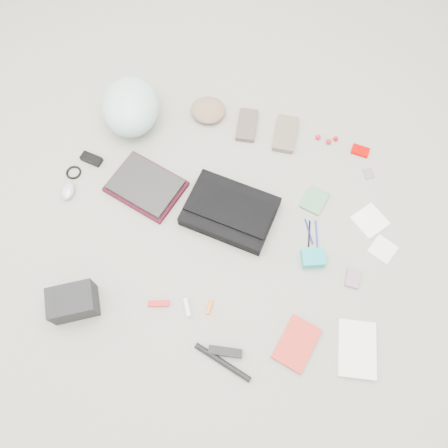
% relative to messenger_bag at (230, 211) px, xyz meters
% --- Properties ---
extents(ground_plane, '(4.00, 4.00, 0.00)m').
position_rel_messenger_bag_xyz_m(ground_plane, '(-0.02, -0.07, -0.03)').
color(ground_plane, gray).
extents(messenger_bag, '(0.46, 0.37, 0.07)m').
position_rel_messenger_bag_xyz_m(messenger_bag, '(0.00, 0.00, 0.00)').
color(messenger_bag, black).
rests_on(messenger_bag, ground_plane).
extents(bag_flap, '(0.42, 0.26, 0.01)m').
position_rel_messenger_bag_xyz_m(bag_flap, '(0.00, 0.00, 0.04)').
color(bag_flap, black).
rests_on(bag_flap, messenger_bag).
extents(laptop_sleeve, '(0.41, 0.36, 0.02)m').
position_rel_messenger_bag_xyz_m(laptop_sleeve, '(-0.42, 0.07, -0.02)').
color(laptop_sleeve, '#3D0C18').
rests_on(laptop_sleeve, ground_plane).
extents(laptop, '(0.37, 0.33, 0.02)m').
position_rel_messenger_bag_xyz_m(laptop, '(-0.42, 0.07, 0.00)').
color(laptop, black).
rests_on(laptop, laptop_sleeve).
extents(bike_helmet, '(0.36, 0.41, 0.21)m').
position_rel_messenger_bag_xyz_m(bike_helmet, '(-0.57, 0.46, 0.07)').
color(bike_helmet, '#A3D2CB').
rests_on(bike_helmet, ground_plane).
extents(beanie, '(0.21, 0.21, 0.06)m').
position_rel_messenger_bag_xyz_m(beanie, '(-0.20, 0.55, -0.00)').
color(beanie, '#856652').
rests_on(beanie, ground_plane).
extents(mitten_left, '(0.10, 0.19, 0.03)m').
position_rel_messenger_bag_xyz_m(mitten_left, '(0.01, 0.50, -0.02)').
color(mitten_left, brown).
rests_on(mitten_left, ground_plane).
extents(mitten_right, '(0.11, 0.21, 0.03)m').
position_rel_messenger_bag_xyz_m(mitten_right, '(0.21, 0.48, -0.02)').
color(mitten_right, '#6C5E50').
rests_on(mitten_right, ground_plane).
extents(power_brick, '(0.11, 0.07, 0.03)m').
position_rel_messenger_bag_xyz_m(power_brick, '(-0.72, 0.18, -0.02)').
color(power_brick, black).
rests_on(power_brick, ground_plane).
extents(cable_coil, '(0.08, 0.08, 0.01)m').
position_rel_messenger_bag_xyz_m(cable_coil, '(-0.79, 0.10, -0.03)').
color(cable_coil, black).
rests_on(cable_coil, ground_plane).
extents(mouse, '(0.07, 0.11, 0.04)m').
position_rel_messenger_bag_xyz_m(mouse, '(-0.78, -0.01, -0.01)').
color(mouse, '#A8AABA').
rests_on(mouse, ground_plane).
extents(camera_bag, '(0.23, 0.19, 0.12)m').
position_rel_messenger_bag_xyz_m(camera_bag, '(-0.58, -0.53, 0.03)').
color(camera_bag, black).
rests_on(camera_bag, ground_plane).
extents(multitool, '(0.09, 0.04, 0.01)m').
position_rel_messenger_bag_xyz_m(multitool, '(-0.24, -0.47, -0.03)').
color(multitool, red).
rests_on(multitool, ground_plane).
extents(toiletry_tube_white, '(0.05, 0.08, 0.02)m').
position_rel_messenger_bag_xyz_m(toiletry_tube_white, '(-0.11, -0.47, -0.02)').
color(toiletry_tube_white, silver).
rests_on(toiletry_tube_white, ground_plane).
extents(toiletry_tube_orange, '(0.03, 0.06, 0.02)m').
position_rel_messenger_bag_xyz_m(toiletry_tube_orange, '(-0.02, -0.45, -0.02)').
color(toiletry_tube_orange, orange).
rests_on(toiletry_tube_orange, ground_plane).
extents(u_lock, '(0.14, 0.04, 0.03)m').
position_rel_messenger_bag_xyz_m(u_lock, '(0.08, -0.62, -0.02)').
color(u_lock, black).
rests_on(u_lock, ground_plane).
extents(bike_pump, '(0.25, 0.12, 0.02)m').
position_rel_messenger_bag_xyz_m(bike_pump, '(0.08, -0.66, -0.02)').
color(bike_pump, black).
rests_on(bike_pump, ground_plane).
extents(book_red, '(0.20, 0.24, 0.02)m').
position_rel_messenger_bag_xyz_m(book_red, '(0.37, -0.54, -0.02)').
color(book_red, red).
rests_on(book_red, ground_plane).
extents(book_white, '(0.16, 0.24, 0.02)m').
position_rel_messenger_bag_xyz_m(book_white, '(0.61, -0.52, -0.02)').
color(book_white, silver).
rests_on(book_white, ground_plane).
extents(notepad, '(0.14, 0.16, 0.02)m').
position_rel_messenger_bag_xyz_m(notepad, '(0.39, 0.14, -0.03)').
color(notepad, '#4B8055').
rests_on(notepad, ground_plane).
extents(pen_blue, '(0.05, 0.12, 0.01)m').
position_rel_messenger_bag_xyz_m(pen_blue, '(0.37, -0.03, -0.03)').
color(pen_blue, navy).
rests_on(pen_blue, ground_plane).
extents(pen_black, '(0.01, 0.13, 0.01)m').
position_rel_messenger_bag_xyz_m(pen_black, '(0.38, -0.04, -0.03)').
color(pen_black, black).
rests_on(pen_black, ground_plane).
extents(pen_navy, '(0.03, 0.15, 0.01)m').
position_rel_messenger_bag_xyz_m(pen_navy, '(0.41, -0.04, -0.03)').
color(pen_navy, navy).
rests_on(pen_navy, ground_plane).
extents(accordion_wallet, '(0.11, 0.10, 0.05)m').
position_rel_messenger_bag_xyz_m(accordion_wallet, '(0.40, -0.16, -0.01)').
color(accordion_wallet, '#0FA6AA').
rests_on(accordion_wallet, ground_plane).
extents(card_deck, '(0.07, 0.09, 0.02)m').
position_rel_messenger_bag_xyz_m(card_deck, '(0.58, -0.22, -0.03)').
color(card_deck, gray).
rests_on(card_deck, ground_plane).
extents(napkin_top, '(0.19, 0.19, 0.01)m').
position_rel_messenger_bag_xyz_m(napkin_top, '(0.65, 0.07, -0.03)').
color(napkin_top, white).
rests_on(napkin_top, ground_plane).
extents(napkin_bottom, '(0.14, 0.14, 0.01)m').
position_rel_messenger_bag_xyz_m(napkin_bottom, '(0.71, -0.06, -0.03)').
color(napkin_bottom, white).
rests_on(napkin_bottom, ground_plane).
extents(lollipop_a, '(0.03, 0.03, 0.03)m').
position_rel_messenger_bag_xyz_m(lollipop_a, '(0.37, 0.49, -0.02)').
color(lollipop_a, red).
rests_on(lollipop_a, ground_plane).
extents(lollipop_b, '(0.03, 0.03, 0.03)m').
position_rel_messenger_bag_xyz_m(lollipop_b, '(0.43, 0.47, -0.02)').
color(lollipop_b, maroon).
rests_on(lollipop_b, ground_plane).
extents(lollipop_c, '(0.03, 0.03, 0.02)m').
position_rel_messenger_bag_xyz_m(lollipop_c, '(0.46, 0.50, -0.02)').
color(lollipop_c, '#C30410').
rests_on(lollipop_c, ground_plane).
extents(altoids_tin, '(0.09, 0.07, 0.02)m').
position_rel_messenger_bag_xyz_m(altoids_tin, '(0.59, 0.45, -0.02)').
color(altoids_tin, '#BA0300').
rests_on(altoids_tin, ground_plane).
extents(stamp_sheet, '(0.07, 0.07, 0.00)m').
position_rel_messenger_bag_xyz_m(stamp_sheet, '(0.63, 0.33, -0.03)').
color(stamp_sheet, gray).
rests_on(stamp_sheet, ground_plane).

